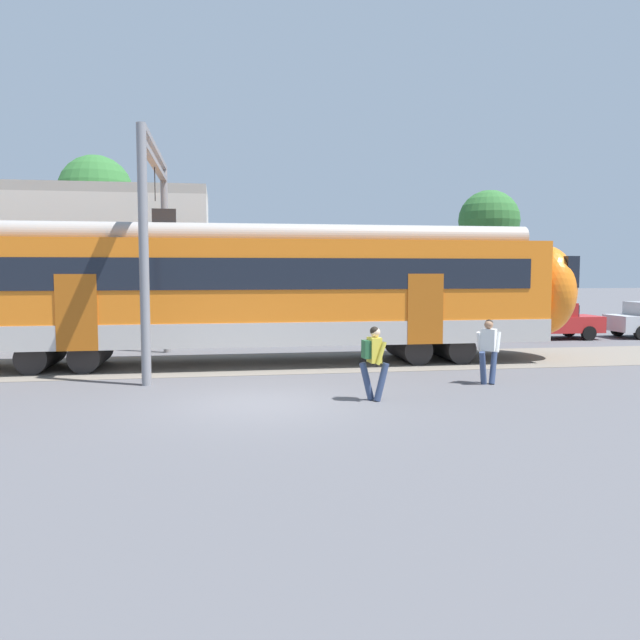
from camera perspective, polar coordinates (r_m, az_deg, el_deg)
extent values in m
plane|color=#515156|center=(13.78, -5.27, -7.60)|extent=(160.00, 160.00, 0.00)
cube|color=#B2ADA8|center=(19.39, -5.90, -0.93)|extent=(18.00, 3.06, 0.70)
cube|color=orange|center=(19.30, -5.93, 3.65)|extent=(18.00, 3.00, 2.40)
cube|color=black|center=(17.79, -5.65, 4.22)|extent=(16.56, 0.03, 0.90)
cube|color=#AC5413|center=(18.79, 9.62, 0.99)|extent=(1.10, 0.04, 2.10)
cube|color=#AC5413|center=(18.19, -21.39, 0.63)|extent=(1.10, 0.04, 2.10)
cylinder|color=gray|center=(19.33, -5.97, 7.74)|extent=(17.64, 0.70, 0.70)
cube|color=black|center=(19.40, -14.07, 9.25)|extent=(0.70, 0.12, 0.40)
cylinder|color=black|center=(20.78, 11.69, -2.30)|extent=(0.90, 2.40, 0.90)
cylinder|color=black|center=(20.33, 8.00, -2.40)|extent=(0.90, 2.40, 0.90)
cylinder|color=black|center=(19.78, -20.16, -2.83)|extent=(0.90, 2.40, 0.90)
cylinder|color=black|center=(20.09, -24.08, -2.84)|extent=(0.90, 2.40, 0.90)
ellipsoid|color=orange|center=(22.03, 19.74, 2.61)|extent=(1.80, 2.85, 2.95)
cube|color=black|center=(22.20, 20.57, 4.15)|extent=(0.40, 2.40, 1.00)
cylinder|color=navy|center=(13.94, 5.64, -5.66)|extent=(0.37, 0.19, 0.87)
cylinder|color=navy|center=(14.01, 4.30, -5.60)|extent=(0.37, 0.19, 0.87)
cube|color=gold|center=(13.87, 4.99, -2.74)|extent=(0.28, 0.38, 0.56)
cylinder|color=gold|center=(14.05, 4.37, -2.85)|extent=(0.25, 0.12, 0.52)
cylinder|color=gold|center=(13.70, 5.63, -3.05)|extent=(0.25, 0.12, 0.52)
sphere|color=beige|center=(13.83, 5.08, -1.13)|extent=(0.22, 0.22, 0.22)
sphere|color=black|center=(13.82, 5.00, -1.01)|extent=(0.20, 0.20, 0.20)
cube|color=#235633|center=(13.80, 4.29, -2.69)|extent=(0.19, 0.30, 0.40)
cylinder|color=navy|center=(16.36, 14.67, -4.27)|extent=(0.34, 0.37, 0.87)
cylinder|color=navy|center=(16.57, 15.55, -4.17)|extent=(0.34, 0.37, 0.87)
cube|color=silver|center=(16.37, 15.17, -1.76)|extent=(0.43, 0.42, 0.56)
cylinder|color=silver|center=(16.39, 15.98, -1.95)|extent=(0.23, 0.25, 0.52)
cylinder|color=silver|center=(16.37, 14.34, -1.93)|extent=(0.23, 0.25, 0.52)
sphere|color=#9E7051|center=(16.32, 15.18, -0.41)|extent=(0.22, 0.22, 0.22)
sphere|color=black|center=(16.33, 15.20, -0.30)|extent=(0.20, 0.20, 0.20)
cube|color=#235633|center=(16.54, 15.35, -1.63)|extent=(0.32, 0.30, 0.40)
cube|color=#B22323|center=(28.12, 20.39, -0.33)|extent=(4.04, 1.74, 0.68)
cube|color=maroon|center=(28.01, 20.16, 0.93)|extent=(1.94, 1.49, 0.56)
cube|color=black|center=(28.47, 21.84, 0.85)|extent=(0.16, 1.37, 0.48)
cylinder|color=black|center=(29.43, 21.79, -0.83)|extent=(0.60, 0.22, 0.60)
cylinder|color=black|center=(28.09, 23.35, -1.12)|extent=(0.60, 0.22, 0.60)
cylinder|color=black|center=(28.29, 17.41, -0.92)|extent=(0.60, 0.22, 0.60)
cylinder|color=black|center=(26.89, 18.82, -1.23)|extent=(0.60, 0.22, 0.60)
cylinder|color=black|center=(30.55, 25.58, -0.77)|extent=(0.60, 0.20, 0.60)
cylinder|color=gray|center=(16.17, -15.80, 5.64)|extent=(0.24, 0.24, 6.50)
cylinder|color=gray|center=(22.54, -13.95, 5.32)|extent=(0.24, 0.24, 6.50)
cube|color=gray|center=(19.68, -14.92, 14.81)|extent=(0.20, 6.40, 0.16)
cube|color=gray|center=(19.61, -14.90, 13.66)|extent=(0.20, 6.40, 0.16)
cylinder|color=black|center=(19.52, -14.86, 11.92)|extent=(0.03, 0.03, 1.00)
cylinder|color=brown|center=(32.42, 15.07, 3.09)|extent=(0.32, 0.32, 4.31)
sphere|color=#2D662D|center=(32.51, 15.19, 8.76)|extent=(3.02, 3.02, 3.02)
cylinder|color=brown|center=(29.89, -19.61, 3.77)|extent=(0.32, 0.32, 5.25)
sphere|color=#2D662D|center=(30.09, -19.81, 10.95)|extent=(3.24, 3.24, 3.24)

